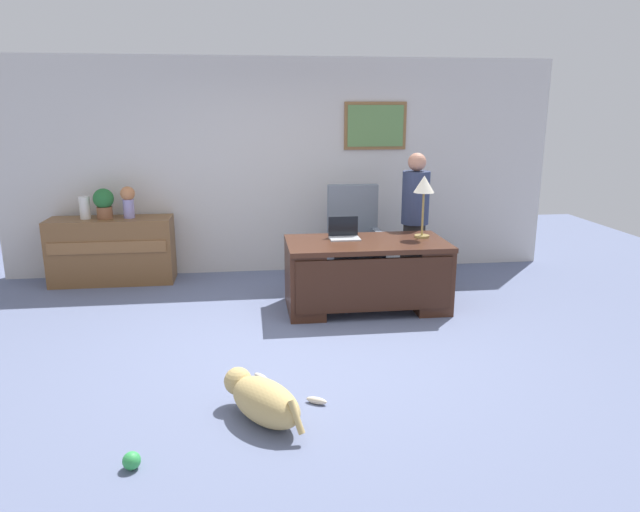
{
  "coord_description": "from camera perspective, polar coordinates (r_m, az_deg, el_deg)",
  "views": [
    {
      "loc": [
        -0.47,
        -4.87,
        2.08
      ],
      "look_at": [
        0.19,
        0.3,
        0.75
      ],
      "focal_mm": 32.54,
      "sensor_mm": 36.0,
      "label": 1
    }
  ],
  "objects": [
    {
      "name": "dog_toy_ball",
      "position": [
        3.81,
        -18.04,
        -18.59
      ],
      "size": [
        0.11,
        0.11,
        0.11
      ],
      "primitive_type": "sphere",
      "color": "green",
      "rests_on": "ground_plane"
    },
    {
      "name": "vase_empty",
      "position": [
        7.46,
        -22.13,
        4.43
      ],
      "size": [
        0.13,
        0.13,
        0.27
      ],
      "primitive_type": "cylinder",
      "color": "silver",
      "rests_on": "credenza"
    },
    {
      "name": "potted_plant",
      "position": [
        7.39,
        -20.5,
        5.0
      ],
      "size": [
        0.24,
        0.24,
        0.36
      ],
      "color": "brown",
      "rests_on": "credenza"
    },
    {
      "name": "credenza",
      "position": [
        7.49,
        -19.76,
        0.51
      ],
      "size": [
        1.46,
        0.5,
        0.8
      ],
      "color": "brown",
      "rests_on": "ground_plane"
    },
    {
      "name": "back_wall",
      "position": [
        7.52,
        -3.64,
        8.75
      ],
      "size": [
        7.0,
        0.16,
        2.7
      ],
      "color": "silver",
      "rests_on": "ground_plane"
    },
    {
      "name": "dog_toy_bone",
      "position": [
        4.33,
        -0.34,
        -14.03
      ],
      "size": [
        0.16,
        0.12,
        0.05
      ],
      "primitive_type": "ellipsoid",
      "rotation": [
        0.0,
        0.0,
        2.62
      ],
      "color": "beige",
      "rests_on": "ground_plane"
    },
    {
      "name": "ground_plane",
      "position": [
        5.31,
        -1.66,
        -8.73
      ],
      "size": [
        12.0,
        12.0,
        0.0
      ],
      "primitive_type": "plane",
      "color": "slate"
    },
    {
      "name": "dog_toy_plush",
      "position": [
        4.68,
        -5.78,
        -11.8
      ],
      "size": [
        0.14,
        0.17,
        0.05
      ],
      "primitive_type": "ellipsoid",
      "rotation": [
        0.0,
        0.0,
        2.17
      ],
      "color": "beige",
      "rests_on": "ground_plane"
    },
    {
      "name": "armchair",
      "position": [
        6.95,
        3.41,
        1.32
      ],
      "size": [
        0.6,
        0.59,
        1.2
      ],
      "color": "slate",
      "rests_on": "ground_plane"
    },
    {
      "name": "vase_with_flowers",
      "position": [
        7.33,
        -18.35,
        5.23
      ],
      "size": [
        0.17,
        0.17,
        0.38
      ],
      "color": "#998FC6",
      "rests_on": "credenza"
    },
    {
      "name": "laptop",
      "position": [
        6.19,
        2.37,
        2.26
      ],
      "size": [
        0.32,
        0.22,
        0.22
      ],
      "color": "#B2B5BA",
      "rests_on": "desk"
    },
    {
      "name": "desk_lamp",
      "position": [
        6.25,
        10.19,
        6.57
      ],
      "size": [
        0.22,
        0.22,
        0.66
      ],
      "color": "#9E8447",
      "rests_on": "desk"
    },
    {
      "name": "dog_lying",
      "position": [
        4.08,
        -5.7,
        -13.86
      ],
      "size": [
        0.62,
        0.7,
        0.3
      ],
      "color": "tan",
      "rests_on": "ground_plane"
    },
    {
      "name": "person_standing",
      "position": [
        6.92,
        9.3,
        3.6
      ],
      "size": [
        0.32,
        0.32,
        1.59
      ],
      "color": "#262323",
      "rests_on": "ground_plane"
    },
    {
      "name": "desk",
      "position": [
        6.14,
        4.6,
        -1.64
      ],
      "size": [
        1.68,
        0.89,
        0.73
      ],
      "color": "#422316",
      "rests_on": "ground_plane"
    }
  ]
}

